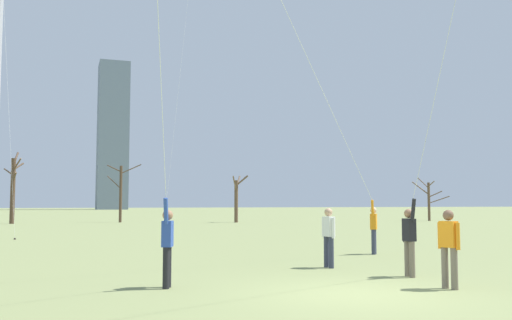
{
  "coord_description": "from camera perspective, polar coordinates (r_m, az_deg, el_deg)",
  "views": [
    {
      "loc": [
        -5.41,
        -9.69,
        1.76
      ],
      "look_at": [
        0.0,
        6.0,
        3.04
      ],
      "focal_mm": 39.14,
      "sensor_mm": 36.0,
      "label": 1
    }
  ],
  "objects": [
    {
      "name": "bare_tree_far_right_edge",
      "position": [
        57.97,
        17.25,
        -3.79
      ],
      "size": [
        2.76,
        2.83,
        4.35
      ],
      "color": "brown",
      "rests_on": "ground"
    },
    {
      "name": "kite_flyer_midfield_right_purple",
      "position": [
        10.71,
        -9.59,
        4.74
      ],
      "size": [
        1.91,
        5.81,
        11.45
      ],
      "color": "black",
      "rests_on": "ground"
    },
    {
      "name": "bare_tree_right_of_center",
      "position": [
        52.43,
        -13.67,
        -3.12
      ],
      "size": [
        3.04,
        1.4,
        5.35
      ],
      "color": "#4C3828",
      "rests_on": "ground"
    },
    {
      "name": "bystander_strolling_midfield",
      "position": [
        12.29,
        19.12,
        -8.18
      ],
      "size": [
        0.3,
        0.49,
        1.62
      ],
      "color": "#726656",
      "rests_on": "ground"
    },
    {
      "name": "bare_tree_center",
      "position": [
        51.89,
        -23.57,
        -2.53
      ],
      "size": [
        1.59,
        2.93,
        6.22
      ],
      "color": "#4C3828",
      "rests_on": "ground"
    },
    {
      "name": "kite_flyer_foreground_left_pink",
      "position": [
        17.28,
        7.72,
        2.89
      ],
      "size": [
        12.83,
        8.83,
        16.28
      ],
      "color": "#33384C",
      "rests_on": "ground"
    },
    {
      "name": "bystander_far_off_by_trees",
      "position": [
        15.5,
        7.44,
        -7.55
      ],
      "size": [
        0.26,
        0.5,
        1.62
      ],
      "color": "#33384C",
      "rests_on": "ground"
    },
    {
      "name": "skyline_squat_block",
      "position": [
        157.81,
        -14.43,
        2.4
      ],
      "size": [
        8.04,
        9.19,
        40.16
      ],
      "color": "slate",
      "rests_on": "ground"
    },
    {
      "name": "kite_flyer_far_back_teal",
      "position": [
        13.28,
        18.39,
        7.27
      ],
      "size": [
        0.63,
        6.15,
        16.25
      ],
      "color": "#726656",
      "rests_on": "ground"
    },
    {
      "name": "bare_tree_left_of_center",
      "position": [
        50.77,
        -2.0,
        -3.88
      ],
      "size": [
        1.81,
        2.54,
        4.3
      ],
      "color": "brown",
      "rests_on": "ground"
    },
    {
      "name": "ground_plane",
      "position": [
        11.24,
        10.3,
        -13.37
      ],
      "size": [
        400.0,
        400.0,
        0.0
      ],
      "primitive_type": "plane",
      "color": "#848E56"
    }
  ]
}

